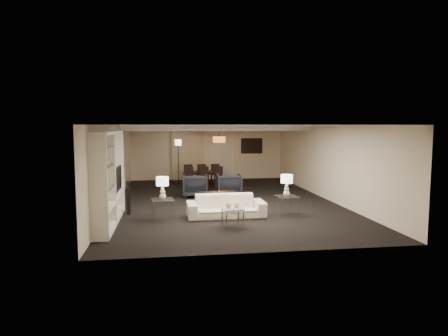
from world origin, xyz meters
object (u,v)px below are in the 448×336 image
Objects in this scene: television at (114,179)px; side_table_right at (286,206)px; table_lamp_left at (163,188)px; chair_fr at (215,173)px; chair_nl at (189,178)px; armchair_right at (229,185)px; sofa at (226,206)px; coffee_table at (218,199)px; side_table_left at (163,209)px; floor_speaker at (128,198)px; vase_amber at (106,161)px; pendant_light at (219,140)px; table_lamp_right at (287,185)px; floor_lamp at (178,161)px; armchair_left at (195,186)px; dining_table at (203,179)px; chair_nm at (204,177)px; chair_fm at (201,173)px; chair_nr at (219,177)px; chair_fl at (188,174)px.

side_table_right is at bearing -93.91° from television.
table_lamp_left reaches higher than chair_fr.
table_lamp_left is (-3.40, 0.00, 0.57)m from side_table_right.
side_table_right is 5.84m from chair_nl.
armchair_right is 4.05m from table_lamp_left.
sofa is 1.60m from coffee_table.
side_table_left is 1.24m from floor_speaker.
chair_fr reaches higher than side_table_left.
pendant_light is at bearing 61.31° from vase_amber.
floor_lamp is (-2.78, 6.83, 0.11)m from table_lamp_right.
table_lamp_right reaches higher than armchair_left.
television reaches higher than armchair_right.
vase_amber reaches higher than coffee_table.
floor_lamp reaches higher than floor_speaker.
side_table_right is 0.57m from table_lamp_right.
vase_amber reaches higher than side_table_left.
sofa reaches higher than dining_table.
pendant_light is at bearing -87.21° from armchair_right.
table_lamp_right is 5.85m from chair_nl.
chair_nm is at bearing -30.08° from television.
sofa is at bearing 91.26° from chair_fm.
chair_fm is 0.60m from chair_fr.
television reaches higher than table_lamp_right.
side_table_left is at bearing 57.62° from armchair_right.
vase_amber is at bearing -142.36° from coffee_table.
side_table_right is 3.42× the size of vase_amber.
pendant_light is 0.60× the size of armchair_left.
chair_nr reaches higher than sofa.
armchair_right reaches higher than coffee_table.
chair_fr is (-1.20, 6.62, -0.42)m from table_lamp_right.
chair_fr reaches higher than sofa.
armchair_right is 1.02× the size of chair_fr.
chair_fl is (-2.40, 6.62, -0.42)m from table_lamp_right.
television is (-2.39, -2.98, 0.68)m from armchair_left.
armchair_right is 2.76m from dining_table.
vase_amber reaches higher than chair_nm.
sofa is 1.30× the size of dining_table.
chair_fm is 1.00× the size of chair_fr.
armchair_left reaches higher than side_table_left.
dining_table is at bearing 74.97° from table_lamp_left.
chair_fl is at bearing 85.46° from chair_nl.
armchair_left reaches higher than dining_table.
chair_fl is (1.97, 5.86, -0.05)m from floor_speaker.
television is 7.24m from chair_fr.
chair_nr is 1.77m from chair_fl.
chair_fm is (1.60, 6.62, 0.15)m from side_table_left.
chair_nr reaches higher than coffee_table.
table_lamp_right is at bearing 0.00° from side_table_right.
side_table_right is at bearing -43.26° from coffee_table.
chair_nl is (1.00, 5.32, -0.42)m from table_lamp_left.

